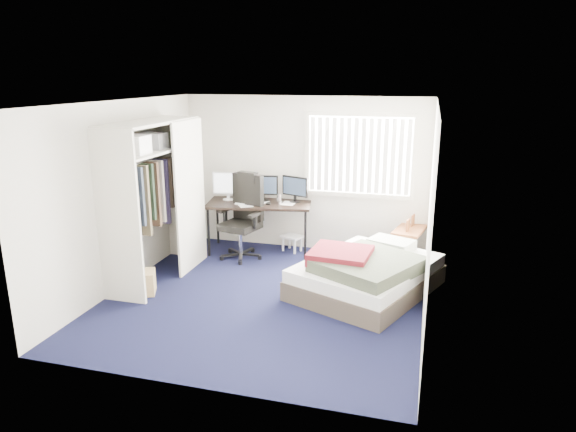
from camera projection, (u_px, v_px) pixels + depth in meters
The scene contains 10 objects.
ground at pixel (265, 297), 6.73m from camera, with size 4.20×4.20×0.00m, color black.
room_shell at pixel (264, 184), 6.33m from camera, with size 4.20×4.20×4.20m.
window_assembly at pixel (359, 156), 7.97m from camera, with size 1.72×0.09×1.32m.
closet at pixel (154, 185), 7.04m from camera, with size 0.64×1.84×2.22m.
desk at pixel (260, 201), 8.30m from camera, with size 1.77×1.06×1.28m.
office_chair at pixel (243, 225), 8.11m from camera, with size 0.77×0.77×1.35m.
footstool at pixel (292, 239), 8.43m from camera, with size 0.40×0.36×0.27m.
nightstand at pixel (410, 232), 7.87m from camera, with size 0.56×0.86×0.73m.
bed at pixel (366, 273), 6.81m from camera, with size 2.07×2.32×0.64m.
pine_box at pixel (139, 283), 6.79m from camera, with size 0.41×0.31×0.31m, color #A68B53.
Camera 1 is at (1.93, -5.90, 2.82)m, focal length 32.00 mm.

